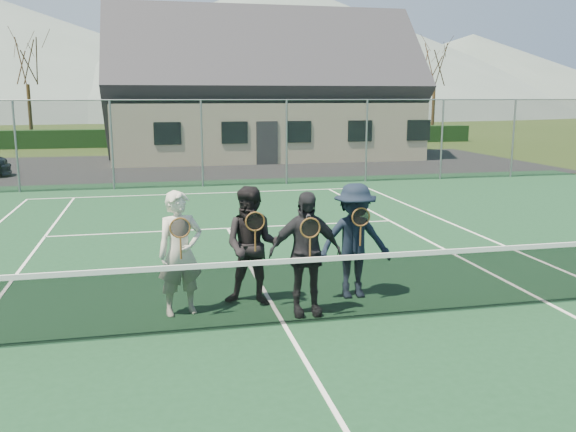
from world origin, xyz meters
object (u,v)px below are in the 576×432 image
object	(u,v)px
tennis_net	(284,289)
player_b	(252,246)
player_d	(354,241)
player_a	(180,253)
clubhouse	(262,79)
player_c	(305,253)

from	to	relation	value
tennis_net	player_b	distance (m)	1.08
player_d	player_a	bearing A→B (deg)	-176.03
tennis_net	player_a	xyz separation A→B (m)	(-1.35, 0.77, 0.38)
player_b	player_d	distance (m)	1.60
tennis_net	player_b	size ratio (longest dim) A/B	6.49
tennis_net	clubhouse	distance (m)	24.57
player_a	player_d	size ratio (longest dim) A/B	1.00
clubhouse	player_c	xyz separation A→B (m)	(-3.61, -23.62, -3.07)
player_b	player_c	bearing A→B (deg)	-41.91
player_a	player_c	xyz separation A→B (m)	(1.74, -0.39, -0.00)
player_b	player_d	world-z (taller)	same
player_a	player_c	size ratio (longest dim) A/B	1.00
tennis_net	player_b	bearing A→B (deg)	105.60
player_c	player_b	bearing A→B (deg)	138.09
tennis_net	player_c	world-z (taller)	player_c
tennis_net	clubhouse	xyz separation A→B (m)	(4.00, 24.00, 3.45)
player_a	player_b	xyz separation A→B (m)	(1.08, 0.21, -0.00)
clubhouse	player_a	distance (m)	24.03
clubhouse	player_a	bearing A→B (deg)	-102.97
clubhouse	player_c	world-z (taller)	clubhouse
tennis_net	clubhouse	bearing A→B (deg)	80.54
clubhouse	player_a	world-z (taller)	clubhouse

